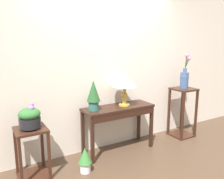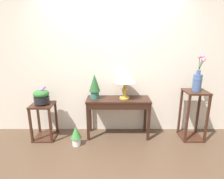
{
  "view_description": "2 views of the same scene",
  "coord_description": "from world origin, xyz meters",
  "px_view_note": "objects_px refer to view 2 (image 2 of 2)",
  "views": [
    {
      "loc": [
        -1.72,
        -1.91,
        1.7
      ],
      "look_at": [
        -0.01,
        0.99,
        1.01
      ],
      "focal_mm": 37.43,
      "sensor_mm": 36.0,
      "label": 1
    },
    {
      "loc": [
        0.02,
        -2.01,
        1.74
      ],
      "look_at": [
        0.02,
        1.06,
        0.89
      ],
      "focal_mm": 28.95,
      "sensor_mm": 36.0,
      "label": 2
    }
  ],
  "objects_px": {
    "potted_plant_on_console": "(94,85)",
    "planter_bowl_wide_left": "(41,96)",
    "table_lamp": "(125,77)",
    "flower_vase_tall_right": "(197,79)",
    "potted_plant_floor": "(76,135)",
    "console_table": "(118,105)",
    "pedestal_stand_right": "(193,115)",
    "pedestal_stand_left": "(44,121)"
  },
  "relations": [
    {
      "from": "potted_plant_on_console",
      "to": "planter_bowl_wide_left",
      "type": "height_order",
      "value": "potted_plant_on_console"
    },
    {
      "from": "planter_bowl_wide_left",
      "to": "table_lamp",
      "type": "bearing_deg",
      "value": 3.19
    },
    {
      "from": "flower_vase_tall_right",
      "to": "potted_plant_floor",
      "type": "bearing_deg",
      "value": -173.17
    },
    {
      "from": "potted_plant_floor",
      "to": "console_table",
      "type": "bearing_deg",
      "value": 22.87
    },
    {
      "from": "planter_bowl_wide_left",
      "to": "potted_plant_floor",
      "type": "xyz_separation_m",
      "value": [
        0.61,
        -0.24,
        -0.6
      ]
    },
    {
      "from": "potted_plant_on_console",
      "to": "potted_plant_floor",
      "type": "bearing_deg",
      "value": -131.82
    },
    {
      "from": "potted_plant_on_console",
      "to": "potted_plant_floor",
      "type": "xyz_separation_m",
      "value": [
        -0.3,
        -0.34,
        -0.78
      ]
    },
    {
      "from": "potted_plant_on_console",
      "to": "pedestal_stand_right",
      "type": "distance_m",
      "value": 1.82
    },
    {
      "from": "console_table",
      "to": "pedestal_stand_right",
      "type": "xyz_separation_m",
      "value": [
        1.33,
        -0.05,
        -0.17
      ]
    },
    {
      "from": "pedestal_stand_left",
      "to": "flower_vase_tall_right",
      "type": "xyz_separation_m",
      "value": [
        2.66,
        0.0,
        0.77
      ]
    },
    {
      "from": "pedestal_stand_left",
      "to": "console_table",
      "type": "bearing_deg",
      "value": 2.45
    },
    {
      "from": "table_lamp",
      "to": "potted_plant_on_console",
      "type": "relative_size",
      "value": 1.16
    },
    {
      "from": "potted_plant_on_console",
      "to": "pedestal_stand_left",
      "type": "xyz_separation_m",
      "value": [
        -0.91,
        -0.09,
        -0.64
      ]
    },
    {
      "from": "potted_plant_on_console",
      "to": "planter_bowl_wide_left",
      "type": "relative_size",
      "value": 1.39
    },
    {
      "from": "potted_plant_on_console",
      "to": "pedestal_stand_left",
      "type": "distance_m",
      "value": 1.12
    },
    {
      "from": "pedestal_stand_left",
      "to": "planter_bowl_wide_left",
      "type": "xyz_separation_m",
      "value": [
        0.0,
        -0.0,
        0.47
      ]
    },
    {
      "from": "console_table",
      "to": "pedestal_stand_right",
      "type": "relative_size",
      "value": 1.26
    },
    {
      "from": "pedestal_stand_left",
      "to": "table_lamp",
      "type": "bearing_deg",
      "value": 3.18
    },
    {
      "from": "console_table",
      "to": "table_lamp",
      "type": "height_order",
      "value": "table_lamp"
    },
    {
      "from": "pedestal_stand_right",
      "to": "table_lamp",
      "type": "bearing_deg",
      "value": 176.4
    },
    {
      "from": "table_lamp",
      "to": "pedestal_stand_right",
      "type": "xyz_separation_m",
      "value": [
        1.22,
        -0.08,
        -0.67
      ]
    },
    {
      "from": "table_lamp",
      "to": "planter_bowl_wide_left",
      "type": "height_order",
      "value": "table_lamp"
    },
    {
      "from": "pedestal_stand_right",
      "to": "flower_vase_tall_right",
      "type": "height_order",
      "value": "flower_vase_tall_right"
    },
    {
      "from": "potted_plant_floor",
      "to": "pedestal_stand_right",
      "type": "bearing_deg",
      "value": 6.92
    },
    {
      "from": "potted_plant_on_console",
      "to": "potted_plant_floor",
      "type": "relative_size",
      "value": 1.27
    },
    {
      "from": "table_lamp",
      "to": "pedestal_stand_right",
      "type": "bearing_deg",
      "value": -3.6
    },
    {
      "from": "pedestal_stand_right",
      "to": "potted_plant_floor",
      "type": "bearing_deg",
      "value": -173.08
    },
    {
      "from": "planter_bowl_wide_left",
      "to": "potted_plant_on_console",
      "type": "bearing_deg",
      "value": 5.66
    },
    {
      "from": "table_lamp",
      "to": "pedestal_stand_left",
      "type": "relative_size",
      "value": 0.79
    },
    {
      "from": "console_table",
      "to": "potted_plant_on_console",
      "type": "bearing_deg",
      "value": 175.4
    },
    {
      "from": "console_table",
      "to": "flower_vase_tall_right",
      "type": "height_order",
      "value": "flower_vase_tall_right"
    },
    {
      "from": "planter_bowl_wide_left",
      "to": "console_table",
      "type": "bearing_deg",
      "value": 2.46
    },
    {
      "from": "console_table",
      "to": "pedestal_stand_right",
      "type": "height_order",
      "value": "pedestal_stand_right"
    },
    {
      "from": "pedestal_stand_right",
      "to": "potted_plant_on_console",
      "type": "bearing_deg",
      "value": 177.15
    },
    {
      "from": "pedestal_stand_left",
      "to": "potted_plant_floor",
      "type": "xyz_separation_m",
      "value": [
        0.61,
        -0.24,
        -0.13
      ]
    },
    {
      "from": "potted_plant_floor",
      "to": "table_lamp",
      "type": "bearing_deg",
      "value": 21.48
    },
    {
      "from": "console_table",
      "to": "potted_plant_floor",
      "type": "bearing_deg",
      "value": -157.13
    },
    {
      "from": "potted_plant_on_console",
      "to": "pedestal_stand_left",
      "type": "height_order",
      "value": "potted_plant_on_console"
    },
    {
      "from": "pedestal_stand_right",
      "to": "pedestal_stand_left",
      "type": "bearing_deg",
      "value": -179.93
    },
    {
      "from": "potted_plant_floor",
      "to": "potted_plant_on_console",
      "type": "bearing_deg",
      "value": 48.18
    },
    {
      "from": "planter_bowl_wide_left",
      "to": "pedestal_stand_right",
      "type": "height_order",
      "value": "planter_bowl_wide_left"
    },
    {
      "from": "console_table",
      "to": "pedestal_stand_left",
      "type": "bearing_deg",
      "value": -177.55
    }
  ]
}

